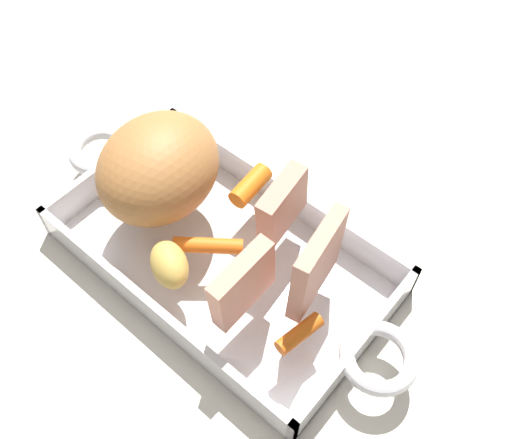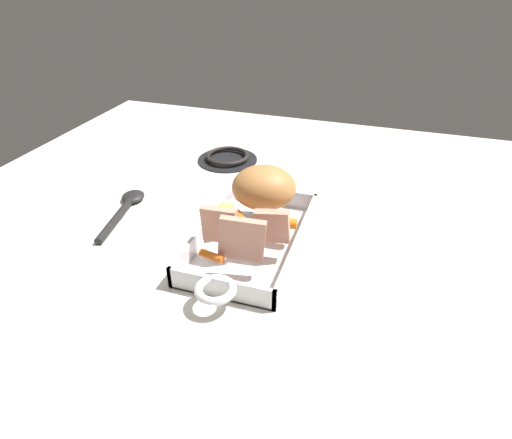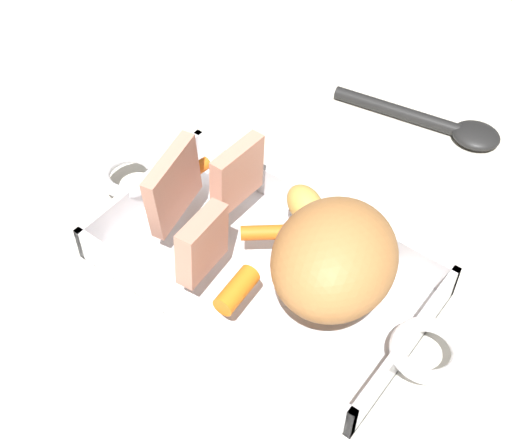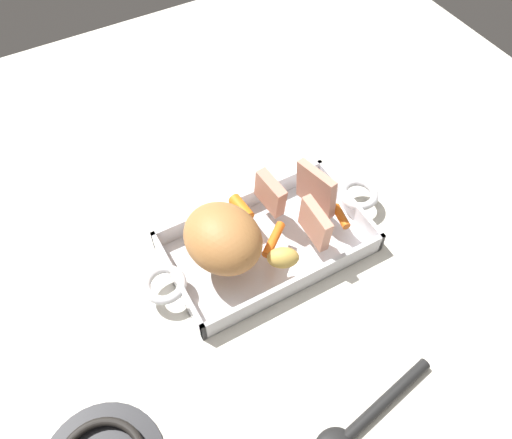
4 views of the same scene
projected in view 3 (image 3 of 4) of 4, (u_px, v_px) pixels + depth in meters
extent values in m
plane|color=silver|center=(263.00, 275.00, 0.79)|extent=(1.61, 1.61, 0.00)
cube|color=silver|center=(263.00, 273.00, 0.79)|extent=(0.36, 0.21, 0.01)
cube|color=silver|center=(315.00, 208.00, 0.83)|extent=(0.36, 0.01, 0.04)
cube|color=silver|center=(203.00, 324.00, 0.72)|extent=(0.36, 0.01, 0.04)
cube|color=silver|center=(405.00, 347.00, 0.70)|extent=(0.01, 0.21, 0.04)
cube|color=silver|center=(144.00, 192.00, 0.84)|extent=(0.01, 0.21, 0.04)
torus|color=silver|center=(428.00, 350.00, 0.68)|extent=(0.07, 0.07, 0.02)
torus|color=silver|center=(129.00, 174.00, 0.84)|extent=(0.07, 0.07, 0.02)
ellipsoid|color=#B4763F|center=(332.00, 261.00, 0.68)|extent=(0.15, 0.16, 0.09)
cube|color=tan|center=(202.00, 244.00, 0.72)|extent=(0.03, 0.07, 0.07)
cube|color=tan|center=(237.00, 175.00, 0.78)|extent=(0.02, 0.08, 0.08)
cube|color=tan|center=(173.00, 186.00, 0.76)|extent=(0.03, 0.09, 0.09)
cylinder|color=orange|center=(272.00, 231.00, 0.76)|extent=(0.07, 0.06, 0.02)
cylinder|color=orange|center=(191.00, 173.00, 0.82)|extent=(0.02, 0.05, 0.02)
cylinder|color=orange|center=(237.00, 290.00, 0.71)|extent=(0.03, 0.05, 0.02)
ellipsoid|color=gold|center=(305.00, 205.00, 0.77)|extent=(0.06, 0.06, 0.04)
cylinder|color=black|center=(396.00, 111.00, 0.96)|extent=(0.17, 0.05, 0.02)
ellipsoid|color=black|center=(476.00, 135.00, 0.93)|extent=(0.07, 0.06, 0.02)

